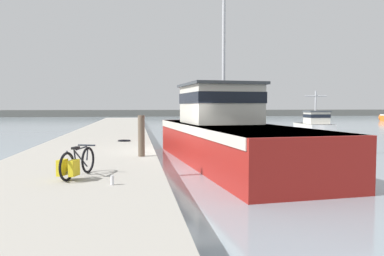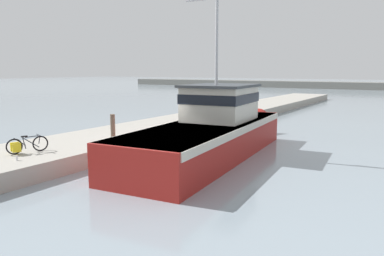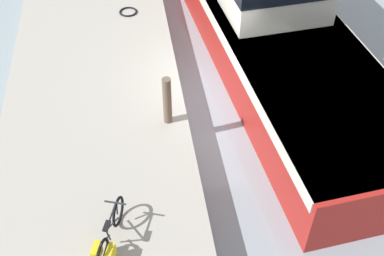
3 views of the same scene
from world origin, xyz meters
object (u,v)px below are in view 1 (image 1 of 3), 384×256
boat_blue_far (315,124)px  mooring_post (141,136)px  water_bottle_by_bike (112,180)px  fishing_boat_main (226,133)px  bicycle_touring (75,164)px

boat_blue_far → mooring_post: boat_blue_far is taller
boat_blue_far → water_bottle_by_bike: (-15.71, -22.25, 0.04)m
fishing_boat_main → water_bottle_by_bike: size_ratio=72.84×
fishing_boat_main → mooring_post: 4.67m
bicycle_touring → water_bottle_by_bike: 1.27m
boat_blue_far → bicycle_touring: (-16.59, -21.36, 0.26)m
fishing_boat_main → boat_blue_far: fishing_boat_main is taller
boat_blue_far → water_bottle_by_bike: 27.23m
bicycle_touring → fishing_boat_main: bearing=70.9°
mooring_post → water_bottle_by_bike: mooring_post is taller
boat_blue_far → mooring_post: size_ratio=3.83×
bicycle_touring → boat_blue_far: bearing=71.2°
fishing_boat_main → bicycle_touring: 8.27m
bicycle_touring → water_bottle_by_bike: (0.88, -0.89, -0.22)m
bicycle_touring → mooring_post: mooring_post is taller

